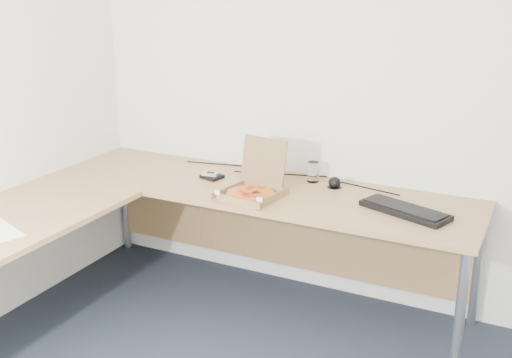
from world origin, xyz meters
The scene contains 9 objects.
room_shell centered at (0.00, 0.00, 1.25)m, with size 3.50×3.50×2.50m, color white, non-canonical shape.
desk centered at (-0.82, 0.97, 0.70)m, with size 2.50×2.20×0.73m.
pizza_box centered at (-0.46, 1.24, 0.76)m, with size 0.29×0.34×0.29m.
drinking_glass centered at (-0.25, 1.63, 0.79)m, with size 0.07×0.07×0.12m, color silver.
keyboard centered at (0.35, 1.36, 0.74)m, with size 0.46×0.16×0.03m, color black.
wallet centered at (-0.81, 1.43, 0.74)m, with size 0.12×0.10×0.02m, color black.
phone centered at (-0.82, 1.42, 0.76)m, with size 0.09×0.05×0.02m, color #B2B5BA.
dome_speaker centered at (-0.10, 1.59, 0.76)m, with size 0.08×0.08×0.07m, color black.
cable_bundle centered at (-0.46, 1.68, 0.73)m, with size 0.68×0.05×0.01m, color black, non-canonical shape.
Camera 1 is at (0.98, -1.60, 1.87)m, focal length 43.49 mm.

